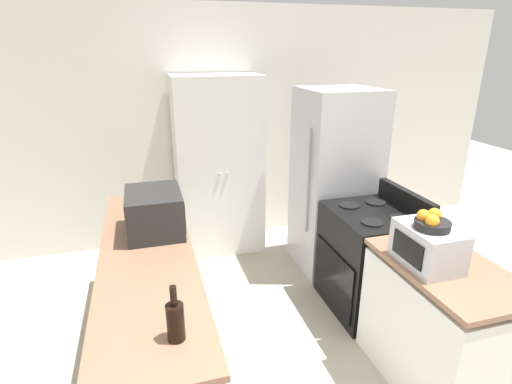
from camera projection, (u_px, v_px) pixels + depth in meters
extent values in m
cube|color=silver|center=(220.00, 128.00, 4.49)|extent=(7.00, 0.06, 2.60)
cube|color=silver|center=(153.00, 314.00, 2.78)|extent=(0.58, 2.30, 0.82)
cube|color=#896047|center=(147.00, 255.00, 2.62)|extent=(0.60, 2.34, 0.04)
cube|color=silver|center=(437.00, 330.00, 2.62)|extent=(0.58, 0.94, 0.82)
cube|color=#896047|center=(448.00, 268.00, 2.46)|extent=(0.60, 0.96, 0.04)
cube|color=silver|center=(218.00, 166.00, 4.30)|extent=(0.90, 0.55, 1.90)
sphere|color=#B2B2B7|center=(220.00, 174.00, 4.03)|extent=(0.03, 0.03, 0.03)
sphere|color=#B2B2B7|center=(228.00, 173.00, 4.05)|extent=(0.03, 0.03, 0.03)
cube|color=black|center=(369.00, 260.00, 3.40)|extent=(0.64, 0.75, 0.89)
cube|color=black|center=(333.00, 278.00, 3.35)|extent=(0.02, 0.66, 0.49)
cube|color=black|center=(406.00, 200.00, 3.30)|extent=(0.06, 0.72, 0.16)
cylinder|color=black|center=(372.00, 222.00, 3.05)|extent=(0.17, 0.17, 0.01)
cylinder|color=black|center=(349.00, 205.00, 3.38)|extent=(0.17, 0.17, 0.01)
cylinder|color=black|center=(401.00, 218.00, 3.12)|extent=(0.17, 0.17, 0.01)
cylinder|color=black|center=(376.00, 202.00, 3.44)|extent=(0.17, 0.17, 0.01)
cube|color=#B7B7BC|center=(335.00, 182.00, 3.94)|extent=(0.70, 0.69, 1.81)
cylinder|color=gray|center=(308.00, 183.00, 3.64)|extent=(0.02, 0.02, 0.99)
cube|color=black|center=(154.00, 212.00, 2.86)|extent=(0.38, 0.49, 0.31)
cube|color=black|center=(183.00, 211.00, 2.88)|extent=(0.01, 0.30, 0.22)
cylinder|color=black|center=(176.00, 322.00, 1.81)|extent=(0.08, 0.08, 0.18)
cylinder|color=black|center=(173.00, 296.00, 1.76)|extent=(0.03, 0.03, 0.10)
cube|color=#B2B2B7|center=(428.00, 246.00, 2.43)|extent=(0.28, 0.39, 0.25)
cube|color=black|center=(407.00, 249.00, 2.39)|extent=(0.01, 0.28, 0.15)
cylinder|color=black|center=(432.00, 225.00, 2.36)|extent=(0.21, 0.21, 0.05)
sphere|color=orange|center=(434.00, 215.00, 2.38)|extent=(0.08, 0.08, 0.08)
sphere|color=orange|center=(424.00, 216.00, 2.36)|extent=(0.08, 0.08, 0.08)
sphere|color=orange|center=(432.00, 221.00, 2.30)|extent=(0.08, 0.08, 0.08)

